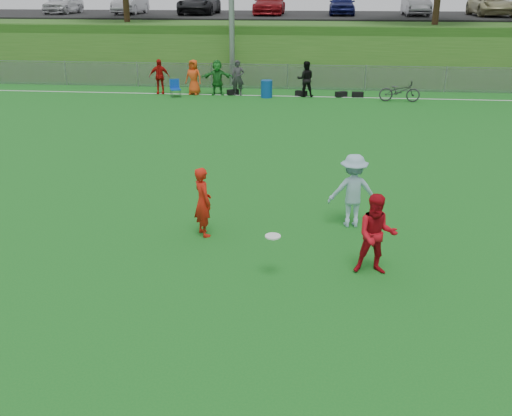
# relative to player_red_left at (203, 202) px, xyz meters

# --- Properties ---
(ground) EXTENTS (120.00, 120.00, 0.00)m
(ground) POSITION_rel_player_red_left_xyz_m (0.75, -1.26, -0.77)
(ground) COLOR #15661D
(ground) RESTS_ON ground
(sideline_far) EXTENTS (60.00, 0.10, 0.01)m
(sideline_far) POSITION_rel_player_red_left_xyz_m (0.75, 16.74, -0.77)
(sideline_far) COLOR white
(sideline_far) RESTS_ON ground
(fence) EXTENTS (58.00, 0.06, 1.30)m
(fence) POSITION_rel_player_red_left_xyz_m (0.75, 18.74, -0.12)
(fence) COLOR gray
(fence) RESTS_ON ground
(berm) EXTENTS (120.00, 18.00, 3.00)m
(berm) POSITION_rel_player_red_left_xyz_m (0.75, 29.74, 0.73)
(berm) COLOR #255618
(berm) RESTS_ON ground
(parking_lot) EXTENTS (120.00, 12.00, 0.10)m
(parking_lot) POSITION_rel_player_red_left_xyz_m (0.75, 31.74, 2.28)
(parking_lot) COLOR black
(parking_lot) RESTS_ON berm
(car_row) EXTENTS (32.04, 5.18, 1.44)m
(car_row) POSITION_rel_player_red_left_xyz_m (-0.42, 30.74, 3.05)
(car_row) COLOR silver
(car_row) RESTS_ON parking_lot
(spectator_row) EXTENTS (8.21, 0.77, 1.69)m
(spectator_row) POSITION_rel_player_red_left_xyz_m (-2.25, 16.74, 0.08)
(spectator_row) COLOR #B4100C
(spectator_row) RESTS_ON ground
(gear_bags) EXTENTS (6.71, 0.56, 0.26)m
(gear_bags) POSITION_rel_player_red_left_xyz_m (1.87, 16.84, -0.64)
(gear_bags) COLOR black
(gear_bags) RESTS_ON ground
(player_red_left) EXTENTS (0.62, 0.67, 1.54)m
(player_red_left) POSITION_rel_player_red_left_xyz_m (0.00, 0.00, 0.00)
(player_red_left) COLOR red
(player_red_left) RESTS_ON ground
(player_red_center) EXTENTS (0.78, 0.62, 1.58)m
(player_red_center) POSITION_rel_player_red_left_xyz_m (3.57, -1.40, 0.02)
(player_red_center) COLOR #B90C18
(player_red_center) RESTS_ON ground
(player_blue) EXTENTS (1.15, 0.75, 1.68)m
(player_blue) POSITION_rel_player_red_left_xyz_m (3.24, 0.87, 0.07)
(player_blue) COLOR #92B7CB
(player_blue) RESTS_ON ground
(frisbee) EXTENTS (0.29, 0.29, 0.03)m
(frisbee) POSITION_rel_player_red_left_xyz_m (1.66, -1.77, 0.06)
(frisbee) COLOR silver
(frisbee) RESTS_ON ground
(recycling_bin) EXTENTS (0.60, 0.60, 0.82)m
(recycling_bin) POSITION_rel_player_red_left_xyz_m (-0.11, 16.32, -0.36)
(recycling_bin) COLOR #0D4194
(recycling_bin) RESTS_ON ground
(camp_chair) EXTENTS (0.62, 0.62, 0.84)m
(camp_chair) POSITION_rel_player_red_left_xyz_m (-4.52, 15.96, -0.52)
(camp_chair) COLOR #1040AE
(camp_chair) RESTS_ON ground
(bicycle) EXTENTS (1.89, 0.70, 0.98)m
(bicycle) POSITION_rel_player_red_left_xyz_m (6.15, 15.94, -0.28)
(bicycle) COLOR #28292B
(bicycle) RESTS_ON ground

